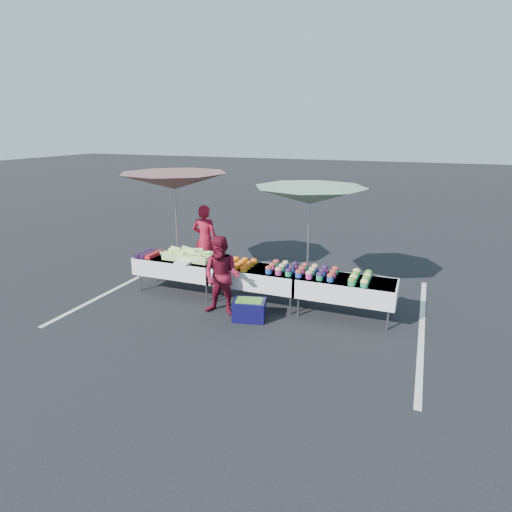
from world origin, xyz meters
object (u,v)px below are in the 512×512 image
at_px(vendor, 205,239).
at_px(umbrella_left, 174,182).
at_px(table_left, 179,266).
at_px(customer, 222,276).
at_px(table_center, 256,276).
at_px(storage_bin, 249,309).
at_px(umbrella_right, 310,196).
at_px(table_right, 345,288).

relative_size(vendor, umbrella_left, 0.59).
relative_size(table_left, customer, 1.21).
xyz_separation_m(table_center, storage_bin, (0.18, -0.79, -0.38)).
xyz_separation_m(table_left, storage_bin, (1.98, -0.79, -0.38)).
bearing_deg(vendor, umbrella_right, 163.85).
distance_m(table_center, customer, 0.87).
relative_size(vendor, umbrella_right, 0.68).
bearing_deg(customer, vendor, 123.59).
xyz_separation_m(table_right, umbrella_right, (-0.95, 0.80, 1.54)).
height_order(table_right, customer, customer).
bearing_deg(vendor, customer, 119.80).
height_order(table_left, table_center, same).
height_order(table_right, vendor, vendor).
bearing_deg(table_left, umbrella_left, 122.19).
xyz_separation_m(table_left, table_center, (1.80, 0.00, 0.00)).
xyz_separation_m(table_left, vendor, (-0.05, 1.32, 0.26)).
distance_m(vendor, customer, 2.53).
distance_m(customer, umbrella_left, 2.88).
xyz_separation_m(vendor, umbrella_right, (2.70, -0.52, 1.28)).
bearing_deg(table_center, storage_bin, -77.31).
bearing_deg(table_left, vendor, 92.24).
relative_size(table_right, vendor, 1.10).
relative_size(table_right, umbrella_left, 0.65).
height_order(table_left, storage_bin, table_left).
relative_size(table_center, table_right, 1.00).
bearing_deg(table_center, vendor, 144.55).
bearing_deg(umbrella_right, customer, -128.87).
bearing_deg(customer, umbrella_left, 139.37).
relative_size(table_center, umbrella_right, 0.75).
bearing_deg(storage_bin, umbrella_left, 134.08).
xyz_separation_m(table_left, umbrella_left, (-0.50, 0.80, 1.69)).
bearing_deg(umbrella_right, umbrella_left, 180.00).
bearing_deg(umbrella_left, table_left, -57.81).
xyz_separation_m(table_left, umbrella_right, (2.65, 0.80, 1.54)).
height_order(vendor, umbrella_right, umbrella_right).
xyz_separation_m(umbrella_left, storage_bin, (2.48, -1.59, -2.07)).
relative_size(customer, umbrella_right, 0.62).
height_order(table_center, customer, customer).
xyz_separation_m(table_center, umbrella_left, (-2.30, 0.80, 1.69)).
xyz_separation_m(umbrella_left, umbrella_right, (3.15, 0.00, -0.15)).
relative_size(vendor, storage_bin, 2.51).
distance_m(table_center, storage_bin, 0.89).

